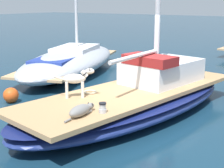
# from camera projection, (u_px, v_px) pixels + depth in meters

# --- Properties ---
(ground_plane) EXTENTS (120.00, 120.00, 0.00)m
(ground_plane) POSITION_uv_depth(u_px,v_px,m) (134.00, 114.00, 8.59)
(ground_plane) COLOR #143347
(sailboat_main) EXTENTS (3.72, 7.56, 0.66)m
(sailboat_main) POSITION_uv_depth(u_px,v_px,m) (134.00, 102.00, 8.51)
(sailboat_main) COLOR navy
(sailboat_main) RESTS_ON ground
(cabin_house) EXTENTS (1.76, 2.43, 0.84)m
(cabin_house) POSITION_uv_depth(u_px,v_px,m) (161.00, 70.00, 9.12)
(cabin_house) COLOR silver
(cabin_house) RESTS_ON sailboat_main
(dog_grey) EXTENTS (0.30, 0.95, 0.22)m
(dog_grey) POSITION_uv_depth(u_px,v_px,m) (81.00, 110.00, 6.49)
(dog_grey) COLOR gray
(dog_grey) RESTS_ON sailboat_main
(dog_white) EXTENTS (0.75, 0.69, 0.70)m
(dog_white) POSITION_uv_depth(u_px,v_px,m) (76.00, 80.00, 7.66)
(dog_white) COLOR silver
(dog_white) RESTS_ON sailboat_main
(deck_winch) EXTENTS (0.16, 0.16, 0.21)m
(deck_winch) POSITION_uv_depth(u_px,v_px,m) (103.00, 108.00, 6.66)
(deck_winch) COLOR #B7B7BC
(deck_winch) RESTS_ON sailboat_main
(coiled_rope) EXTENTS (0.32, 0.32, 0.04)m
(coiled_rope) POSITION_uv_depth(u_px,v_px,m) (90.00, 92.00, 8.12)
(coiled_rope) COLOR beige
(coiled_rope) RESTS_ON sailboat_main
(moored_boat_port_side) EXTENTS (4.92, 7.91, 7.05)m
(moored_boat_port_side) POSITION_uv_depth(u_px,v_px,m) (71.00, 60.00, 13.46)
(moored_boat_port_side) COLOR #B2B7C1
(moored_boat_port_side) RESTS_ON ground
(mooring_buoy) EXTENTS (0.44, 0.44, 0.44)m
(mooring_buoy) POSITION_uv_depth(u_px,v_px,m) (11.00, 95.00, 9.53)
(mooring_buoy) COLOR #E55119
(mooring_buoy) RESTS_ON ground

